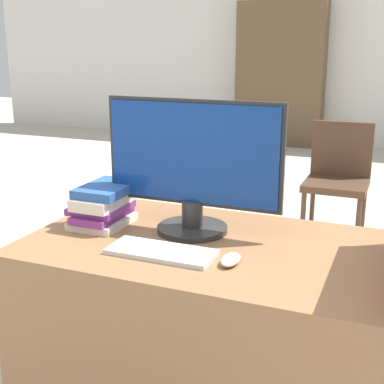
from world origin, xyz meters
name	(u,v)px	position (x,y,z in m)	size (l,w,h in m)	color
wall_back	(371,42)	(0.00, 6.43, 1.40)	(12.00, 0.06, 2.80)	silver
desk	(208,340)	(0.00, 0.37, 0.38)	(1.24, 0.74, 0.75)	#8C603D
monitor	(193,166)	(-0.10, 0.45, 0.99)	(0.65, 0.25, 0.47)	#282828
keyboard	(161,252)	(-0.11, 0.21, 0.76)	(0.35, 0.15, 0.02)	silver
mouse	(231,260)	(0.12, 0.22, 0.77)	(0.06, 0.10, 0.03)	silver
book_stack	(103,205)	(-0.43, 0.40, 0.83)	(0.19, 0.26, 0.15)	silver
far_chair	(338,174)	(0.14, 2.69, 0.48)	(0.44, 0.44, 0.84)	#4C3323
bookshelf_far	(280,75)	(-1.14, 6.19, 0.97)	(1.20, 0.32, 1.94)	brown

